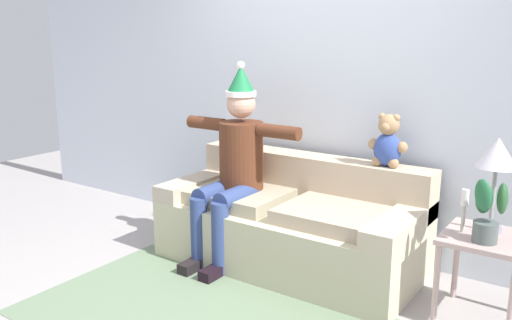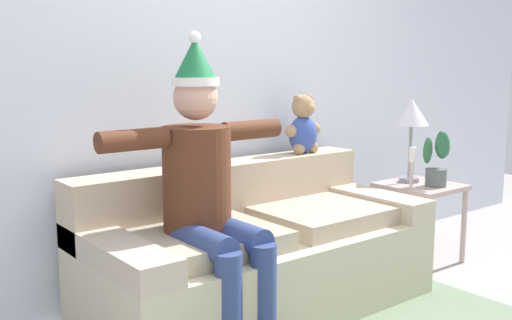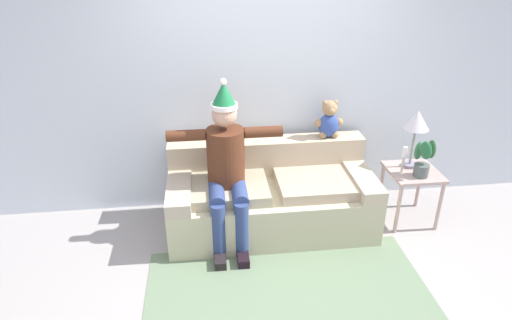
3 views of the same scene
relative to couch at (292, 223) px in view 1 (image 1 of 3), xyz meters
name	(u,v)px [view 1 (image 1 of 3)]	position (x,y,z in m)	size (l,w,h in m)	color
ground_plane	(206,318)	(0.00, -1.02, -0.32)	(10.00, 10.00, 0.00)	#A29C9A
back_wall	(329,81)	(0.00, 0.53, 1.03)	(7.00, 0.10, 2.70)	silver
couch	(292,223)	(0.00, 0.00, 0.00)	(1.94, 0.89, 0.79)	#BEB896
person_seated	(234,162)	(-0.42, -0.16, 0.45)	(1.02, 0.77, 1.52)	#542B19
teddy_bear	(388,143)	(0.61, 0.28, 0.64)	(0.29, 0.17, 0.38)	#324A97
side_table	(484,250)	(1.39, -0.08, 0.14)	(0.47, 0.49, 0.55)	#B49992
table_lamp	(497,158)	(1.38, 0.02, 0.69)	(0.24, 0.24, 0.58)	gray
potted_plant	(488,212)	(1.40, -0.18, 0.41)	(0.20, 0.21, 0.39)	#515C59
candle_tall	(465,205)	(1.25, -0.10, 0.40)	(0.04, 0.04, 0.27)	beige
area_rug	(204,319)	(0.00, -1.04, -0.31)	(2.27, 1.36, 0.01)	slate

